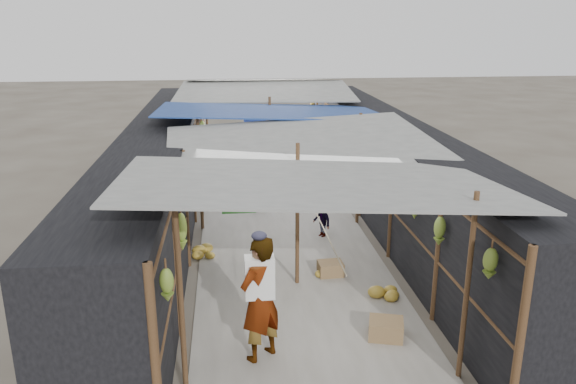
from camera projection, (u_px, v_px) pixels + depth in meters
name	position (u px, v px, depth m)	size (l,w,h in m)	color
aisle_slab	(279.00, 218.00, 13.51)	(3.60, 16.00, 0.02)	#9E998E
stall_left	(162.00, 176.00, 12.89)	(1.40, 15.00, 2.30)	black
stall_right	(390.00, 169.00, 13.46)	(1.40, 15.00, 2.30)	black
crate_near	(386.00, 329.00, 8.38)	(0.51, 0.40, 0.30)	olive
crate_mid	(330.00, 269.00, 10.46)	(0.45, 0.36, 0.27)	olive
crate_back	(236.00, 167.00, 17.69)	(0.48, 0.39, 0.30)	olive
black_basin	(312.00, 194.00, 15.14)	(0.59, 0.59, 0.18)	black
vendor_elderly	(260.00, 299.00, 7.67)	(0.67, 0.44, 1.84)	white
shopper_blue	(247.00, 164.00, 15.14)	(0.85, 0.66, 1.74)	#1E3498
vendor_seated	(322.00, 219.00, 12.25)	(0.54, 0.31, 0.84)	#4F4A45
market_canopy	(278.00, 117.00, 13.13)	(5.62, 15.20, 2.77)	brown
hanging_bananas	(279.00, 148.00, 13.22)	(3.96, 14.24, 0.83)	olive
floor_bananas	(272.00, 196.00, 14.72)	(3.74, 8.78, 0.36)	olive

